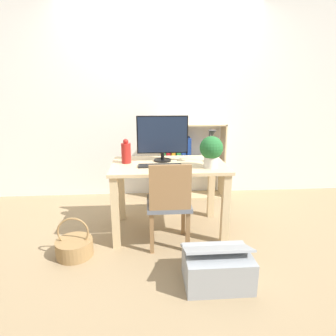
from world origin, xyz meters
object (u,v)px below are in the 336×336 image
at_px(storage_box, 217,267).
at_px(bookshelf, 181,162).
at_px(monitor, 162,136).
at_px(keyboard, 160,166).
at_px(desk_lamp, 211,143).
at_px(vase, 126,152).
at_px(chair, 169,202).
at_px(basket, 74,247).
at_px(potted_plant, 211,150).

bearing_deg(storage_box, bookshelf, 92.04).
xyz_separation_m(monitor, keyboard, (-0.04, -0.22, -0.25)).
distance_m(desk_lamp, bookshelf, 1.06).
bearing_deg(desk_lamp, keyboard, -167.81).
bearing_deg(vase, chair, -44.30).
bearing_deg(keyboard, basket, -157.77).
bearing_deg(vase, monitor, 8.94).
xyz_separation_m(monitor, storage_box, (0.35, -0.99, -0.84)).
bearing_deg(chair, monitor, 89.54).
height_order(monitor, keyboard, monitor).
relative_size(vase, potted_plant, 0.82).
distance_m(potted_plant, bookshelf, 1.22).
height_order(desk_lamp, bookshelf, desk_lamp).
bearing_deg(basket, desk_lamp, 18.41).
distance_m(vase, basket, 0.99).
bearing_deg(bookshelf, vase, -125.86).
bearing_deg(vase, storage_box, -52.42).
relative_size(bookshelf, storage_box, 1.98).
bearing_deg(basket, potted_plant, 10.94).
distance_m(chair, bookshelf, 1.32).
height_order(vase, potted_plant, potted_plant).
height_order(bookshelf, basket, bookshelf).
relative_size(potted_plant, storage_box, 0.59).
bearing_deg(chair, potted_plant, 15.79).
height_order(keyboard, vase, vase).
relative_size(desk_lamp, storage_box, 0.66).
relative_size(vase, bookshelf, 0.24).
height_order(vase, storage_box, vase).
bearing_deg(storage_box, chair, 120.49).
bearing_deg(keyboard, vase, 153.93).
xyz_separation_m(monitor, chair, (0.03, -0.45, -0.53)).
xyz_separation_m(chair, basket, (-0.85, -0.09, -0.36)).
relative_size(monitor, vase, 2.11).
bearing_deg(vase, potted_plant, -16.56).
relative_size(potted_plant, bookshelf, 0.30).
xyz_separation_m(desk_lamp, chair, (-0.44, -0.34, -0.47)).
xyz_separation_m(desk_lamp, storage_box, (-0.12, -0.88, -0.79)).
bearing_deg(vase, basket, -133.21).
bearing_deg(monitor, storage_box, -70.35).
distance_m(desk_lamp, potted_plant, 0.19).
relative_size(vase, storage_box, 0.48).
xyz_separation_m(keyboard, bookshelf, (0.32, 1.07, -0.23)).
relative_size(keyboard, basket, 1.13).
bearing_deg(vase, keyboard, -26.07).
distance_m(monitor, basket, 1.32).
bearing_deg(keyboard, storage_box, -63.24).
distance_m(monitor, vase, 0.40).
xyz_separation_m(keyboard, vase, (-0.33, 0.16, 0.10)).
distance_m(desk_lamp, basket, 1.59).
bearing_deg(vase, bookshelf, 54.14).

